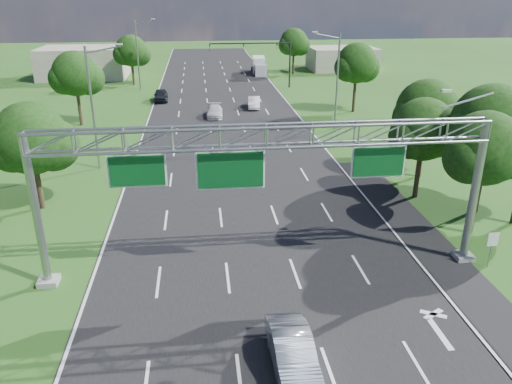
{
  "coord_description": "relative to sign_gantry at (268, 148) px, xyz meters",
  "views": [
    {
      "loc": [
        -2.9,
        -11.1,
        14.11
      ],
      "look_at": [
        0.03,
        14.35,
        3.64
      ],
      "focal_mm": 35.0,
      "sensor_mm": 36.0,
      "label": 1
    }
  ],
  "objects": [
    {
      "name": "box_truck",
      "position": [
        7.67,
        66.8,
        -5.55
      ],
      "size": [
        2.58,
        7.53,
        2.8
      ],
      "rotation": [
        0.0,
        0.0,
        -0.09
      ],
      "color": "silver",
      "rests_on": "ground"
    },
    {
      "name": "car_queue_c",
      "position": [
        -8.33,
        45.0,
        -6.12
      ],
      "size": [
        2.0,
        4.61,
        1.55
      ],
      "primitive_type": "imported",
      "rotation": [
        0.0,
        0.0,
        0.04
      ],
      "color": "black",
      "rests_on": "ground"
    },
    {
      "name": "building_left",
      "position": [
        -22.33,
        66.0,
        -4.39
      ],
      "size": [
        14.0,
        10.0,
        5.0
      ],
      "primitive_type": "cube",
      "color": "gray",
      "rests_on": "ground"
    },
    {
      "name": "tree_verge_re",
      "position": [
        13.75,
        66.04,
        -1.7
      ],
      "size": [
        5.76,
        4.8,
        7.84
      ],
      "color": "#2D2116",
      "rests_on": "ground"
    },
    {
      "name": "building_right",
      "position": [
        23.67,
        70.0,
        -4.89
      ],
      "size": [
        12.0,
        9.0,
        4.0
      ],
      "primitive_type": "cube",
      "color": "gray",
      "rests_on": "ground"
    },
    {
      "name": "road_flare",
      "position": [
        9.87,
        2.0,
        -6.89
      ],
      "size": [
        3.0,
        30.0,
        0.02
      ],
      "primitive_type": "cube",
      "color": "black",
      "rests_on": "ground"
    },
    {
      "name": "streetlight_l_near",
      "position": [
        -11.63,
        18.0,
        -1.31
      ],
      "size": [
        2.97,
        0.22,
        10.16
      ],
      "color": "gray",
      "rests_on": "ground"
    },
    {
      "name": "tree_verge_lc",
      "position": [
        -13.25,
        58.04,
        -1.92
      ],
      "size": [
        5.76,
        4.8,
        7.62
      ],
      "color": "#2D2116",
      "rests_on": "ground"
    },
    {
      "name": "tree_verge_rd",
      "position": [
        15.75,
        36.04,
        -1.26
      ],
      "size": [
        5.76,
        4.8,
        8.28
      ],
      "color": "#2D2116",
      "rests_on": "ground"
    },
    {
      "name": "tree_verge_la",
      "position": [
        -14.25,
        10.04,
        -2.13
      ],
      "size": [
        5.76,
        4.8,
        7.4
      ],
      "color": "#2D2116",
      "rests_on": "ground"
    },
    {
      "name": "streetlight_l_far",
      "position": [
        -11.63,
        53.0,
        -1.31
      ],
      "size": [
        2.97,
        0.22,
        10.16
      ],
      "color": "gray",
      "rests_on": "ground"
    },
    {
      "name": "car_queue_d",
      "position": [
        3.69,
        39.41,
        -6.21
      ],
      "size": [
        1.87,
        4.29,
        1.37
      ],
      "primitive_type": "imported",
      "rotation": [
        0.0,
        0.0,
        -0.1
      ],
      "color": "silver",
      "rests_on": "ground"
    },
    {
      "name": "ground",
      "position": [
        -0.33,
        18.0,
        -6.89
      ],
      "size": [
        220.0,
        220.0,
        0.0
      ],
      "primitive_type": "plane",
      "color": "#284F17",
      "rests_on": "ground"
    },
    {
      "name": "tree_verge_lb",
      "position": [
        -16.25,
        33.04,
        -1.48
      ],
      "size": [
        5.76,
        4.8,
        8.06
      ],
      "color": "#2D2116",
      "rests_on": "ground"
    },
    {
      "name": "regulatory_sign",
      "position": [
        12.07,
        -1.02,
        -5.38
      ],
      "size": [
        0.6,
        0.08,
        2.1
      ],
      "color": "gray",
      "rests_on": "ground"
    },
    {
      "name": "car_queue_a",
      "position": [
        -1.44,
        35.19,
        -6.24
      ],
      "size": [
        2.06,
        4.59,
        1.31
      ],
      "primitive_type": "imported",
      "rotation": [
        0.0,
        0.0,
        -0.05
      ],
      "color": "silver",
      "rests_on": "ground"
    },
    {
      "name": "silver_sedan",
      "position": [
        0.02,
        -7.55,
        -6.14
      ],
      "size": [
        1.69,
        4.59,
        1.5
      ],
      "primitive_type": "imported",
      "rotation": [
        0.0,
        0.0,
        0.02
      ],
      "color": "#AFB6BB",
      "rests_on": "ground"
    },
    {
      "name": "tree_cluster_right",
      "position": [
        14.47,
        7.19,
        -1.58
      ],
      "size": [
        9.91,
        14.6,
        8.68
      ],
      "color": "#2D2116",
      "rests_on": "ground"
    },
    {
      "name": "sign_gantry",
      "position": [
        0.0,
        0.0,
        0.0
      ],
      "size": [
        23.5,
        1.0,
        9.56
      ],
      "color": "gray",
      "rests_on": "ground"
    },
    {
      "name": "streetlight_r_mid",
      "position": [
        10.97,
        28.0,
        -1.31
      ],
      "size": [
        2.97,
        0.22,
        10.16
      ],
      "color": "gray",
      "rests_on": "ground"
    },
    {
      "name": "road",
      "position": [
        -0.33,
        18.0,
        -6.89
      ],
      "size": [
        18.0,
        180.0,
        0.02
      ],
      "primitive_type": "cube",
      "color": "black",
      "rests_on": "ground"
    },
    {
      "name": "traffic_signal",
      "position": [
        7.15,
        53.0,
        -1.72
      ],
      "size": [
        12.21,
        0.24,
        7.0
      ],
      "color": "black",
      "rests_on": "ground"
    }
  ]
}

